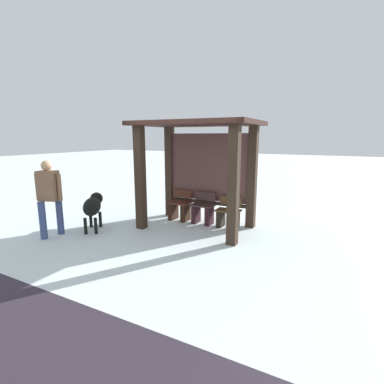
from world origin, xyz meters
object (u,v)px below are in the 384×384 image
person_walking (49,193)px  bench_right_inside (228,216)px  bench_left_inside (180,208)px  dog (93,206)px  bench_center_inside (203,211)px  bus_shelter (200,153)px

person_walking → bench_right_inside: bearing=36.7°
bench_left_inside → dog: 2.12m
dog → bench_left_inside: bearing=48.9°
bench_left_inside → bench_center_inside: bench_center_inside is taller
bus_shelter → bench_center_inside: (0.00, 0.19, -1.44)m
bench_left_inside → bench_right_inside: bearing=0.1°
bench_left_inside → bus_shelter: bearing=-16.2°
bus_shelter → bench_center_inside: 1.45m
bus_shelter → bench_center_inside: size_ratio=3.57×
bench_center_inside → dog: bearing=-142.3°
bench_left_inside → bench_center_inside: bearing=-0.0°
bench_left_inside → person_walking: (-1.82, -2.35, 0.65)m
person_walking → bench_left_inside: bearing=52.2°
bench_left_inside → person_walking: bearing=-127.8°
bench_center_inside → person_walking: bearing=-136.6°
bench_center_inside → bus_shelter: bearing=-90.0°
bench_left_inside → dog: size_ratio=0.75×
bench_center_inside → person_walking: person_walking is taller
bus_shelter → bench_right_inside: bearing=16.3°
bench_left_inside → person_walking: person_walking is taller
bus_shelter → bench_right_inside: (0.66, 0.19, -1.47)m
person_walking → dog: person_walking is taller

